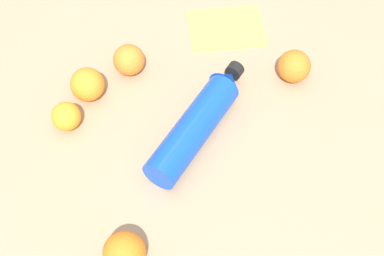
{
  "coord_description": "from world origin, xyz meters",
  "views": [
    {
      "loc": [
        0.18,
        0.58,
        0.93
      ],
      "look_at": [
        -0.04,
        -0.0,
        0.03
      ],
      "focal_mm": 51.13,
      "sensor_mm": 36.0,
      "label": 1
    }
  ],
  "objects_px": {
    "folded_napkin": "(226,27)",
    "water_bottle": "(198,120)",
    "orange_0": "(124,253)",
    "orange_4": "(294,66)",
    "orange_2": "(129,60)",
    "orange_3": "(87,84)",
    "orange_1": "(66,116)"
  },
  "relations": [
    {
      "from": "orange_4",
      "to": "folded_napkin",
      "type": "relative_size",
      "value": 0.41
    },
    {
      "from": "orange_4",
      "to": "folded_napkin",
      "type": "height_order",
      "value": "orange_4"
    },
    {
      "from": "orange_2",
      "to": "water_bottle",
      "type": "bearing_deg",
      "value": 111.26
    },
    {
      "from": "water_bottle",
      "to": "folded_napkin",
      "type": "xyz_separation_m",
      "value": [
        -0.17,
        -0.25,
        -0.03
      ]
    },
    {
      "from": "folded_napkin",
      "to": "orange_3",
      "type": "bearing_deg",
      "value": 12.83
    },
    {
      "from": "orange_2",
      "to": "folded_napkin",
      "type": "distance_m",
      "value": 0.26
    },
    {
      "from": "orange_0",
      "to": "orange_4",
      "type": "relative_size",
      "value": 1.04
    },
    {
      "from": "orange_3",
      "to": "orange_0",
      "type": "bearing_deg",
      "value": 84.43
    },
    {
      "from": "orange_0",
      "to": "orange_1",
      "type": "distance_m",
      "value": 0.33
    },
    {
      "from": "orange_0",
      "to": "orange_3",
      "type": "relative_size",
      "value": 1.03
    },
    {
      "from": "folded_napkin",
      "to": "orange_4",
      "type": "bearing_deg",
      "value": 111.26
    },
    {
      "from": "orange_2",
      "to": "orange_3",
      "type": "relative_size",
      "value": 0.95
    },
    {
      "from": "orange_0",
      "to": "orange_3",
      "type": "height_order",
      "value": "orange_0"
    },
    {
      "from": "orange_1",
      "to": "orange_4",
      "type": "height_order",
      "value": "orange_4"
    },
    {
      "from": "water_bottle",
      "to": "folded_napkin",
      "type": "bearing_deg",
      "value": 18.01
    },
    {
      "from": "folded_napkin",
      "to": "orange_2",
      "type": "bearing_deg",
      "value": 10.02
    },
    {
      "from": "orange_2",
      "to": "orange_1",
      "type": "bearing_deg",
      "value": 30.52
    },
    {
      "from": "water_bottle",
      "to": "orange_4",
      "type": "xyz_separation_m",
      "value": [
        -0.25,
        -0.06,
        0.0
      ]
    },
    {
      "from": "orange_1",
      "to": "orange_3",
      "type": "relative_size",
      "value": 0.83
    },
    {
      "from": "orange_1",
      "to": "orange_4",
      "type": "xyz_separation_m",
      "value": [
        -0.49,
        0.05,
        0.01
      ]
    },
    {
      "from": "orange_0",
      "to": "orange_4",
      "type": "height_order",
      "value": "orange_0"
    },
    {
      "from": "orange_1",
      "to": "orange_4",
      "type": "bearing_deg",
      "value": 174.03
    },
    {
      "from": "orange_2",
      "to": "orange_3",
      "type": "distance_m",
      "value": 0.11
    },
    {
      "from": "orange_1",
      "to": "folded_napkin",
      "type": "relative_size",
      "value": 0.34
    },
    {
      "from": "folded_napkin",
      "to": "water_bottle",
      "type": "bearing_deg",
      "value": 55.55
    },
    {
      "from": "orange_0",
      "to": "folded_napkin",
      "type": "relative_size",
      "value": 0.43
    },
    {
      "from": "orange_3",
      "to": "orange_1",
      "type": "bearing_deg",
      "value": 44.55
    },
    {
      "from": "orange_1",
      "to": "folded_napkin",
      "type": "xyz_separation_m",
      "value": [
        -0.42,
        -0.14,
        -0.03
      ]
    },
    {
      "from": "orange_1",
      "to": "orange_2",
      "type": "bearing_deg",
      "value": -149.48
    },
    {
      "from": "orange_1",
      "to": "orange_4",
      "type": "distance_m",
      "value": 0.5
    },
    {
      "from": "orange_0",
      "to": "orange_4",
      "type": "bearing_deg",
      "value": -149.56
    },
    {
      "from": "orange_2",
      "to": "orange_3",
      "type": "xyz_separation_m",
      "value": [
        0.1,
        0.04,
        0.0
      ]
    }
  ]
}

